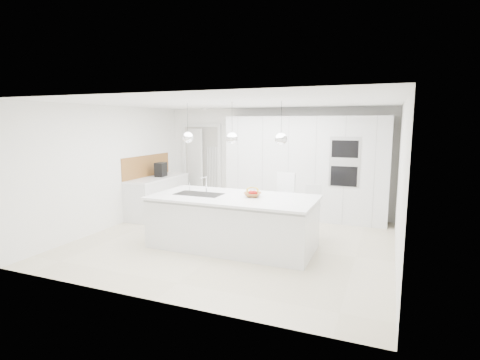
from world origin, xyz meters
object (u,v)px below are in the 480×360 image
at_px(island_base, 232,223).
at_px(bar_stool_right, 311,213).
at_px(espresso_machine, 161,170).
at_px(bar_stool_left, 283,206).
at_px(fruit_bowl, 253,195).

bearing_deg(island_base, bar_stool_right, 39.43).
distance_m(island_base, espresso_machine, 3.07).
bearing_deg(espresso_machine, bar_stool_left, -20.67).
xyz_separation_m(island_base, bar_stool_right, (1.18, 0.97, 0.08)).
bearing_deg(bar_stool_right, bar_stool_left, 162.70).
relative_size(island_base, fruit_bowl, 9.32).
xyz_separation_m(island_base, fruit_bowl, (0.32, 0.13, 0.51)).
xyz_separation_m(espresso_machine, bar_stool_right, (3.71, -0.64, -0.56)).
bearing_deg(bar_stool_right, island_base, -161.14).
bearing_deg(bar_stool_left, espresso_machine, 179.72).
height_order(espresso_machine, bar_stool_left, espresso_machine).
bearing_deg(espresso_machine, island_base, -41.27).
relative_size(island_base, bar_stool_right, 2.76).
bearing_deg(bar_stool_left, bar_stool_right, 14.94).
height_order(fruit_bowl, bar_stool_left, bar_stool_left).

